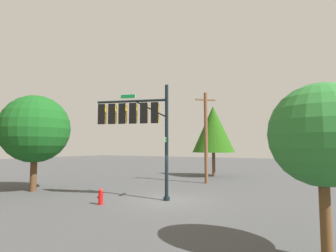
{
  "coord_description": "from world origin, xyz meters",
  "views": [
    {
      "loc": [
        -7.34,
        13.27,
        2.99
      ],
      "look_at": [
        -0.27,
        0.33,
        4.15
      ],
      "focal_mm": 28.46,
      "sensor_mm": 36.0,
      "label": 1
    }
  ],
  "objects_px": {
    "tree_mid": "(213,129)",
    "tree_far": "(322,135)",
    "utility_pole": "(206,136)",
    "tree_near": "(35,129)",
    "signal_pole_assembly": "(136,119)",
    "fire_hydrant": "(101,197)"
  },
  "relations": [
    {
      "from": "tree_mid",
      "to": "tree_far",
      "type": "relative_size",
      "value": 1.52
    },
    {
      "from": "signal_pole_assembly",
      "to": "fire_hydrant",
      "type": "xyz_separation_m",
      "value": [
        0.69,
        2.09,
        -4.23
      ]
    },
    {
      "from": "signal_pole_assembly",
      "to": "fire_hydrant",
      "type": "bearing_deg",
      "value": 71.78
    },
    {
      "from": "tree_mid",
      "to": "tree_far",
      "type": "xyz_separation_m",
      "value": [
        -9.19,
        17.78,
        -1.5
      ]
    },
    {
      "from": "utility_pole",
      "to": "fire_hydrant",
      "type": "relative_size",
      "value": 9.1
    },
    {
      "from": "tree_mid",
      "to": "tree_far",
      "type": "distance_m",
      "value": 20.07
    },
    {
      "from": "signal_pole_assembly",
      "to": "tree_mid",
      "type": "xyz_separation_m",
      "value": [
        -0.15,
        -13.35,
        0.17
      ]
    },
    {
      "from": "utility_pole",
      "to": "signal_pole_assembly",
      "type": "bearing_deg",
      "value": 81.27
    },
    {
      "from": "signal_pole_assembly",
      "to": "tree_near",
      "type": "bearing_deg",
      "value": 8.53
    },
    {
      "from": "signal_pole_assembly",
      "to": "fire_hydrant",
      "type": "distance_m",
      "value": 4.77
    },
    {
      "from": "tree_near",
      "to": "tree_mid",
      "type": "relative_size",
      "value": 0.91
    },
    {
      "from": "tree_mid",
      "to": "tree_far",
      "type": "bearing_deg",
      "value": 117.32
    },
    {
      "from": "fire_hydrant",
      "to": "tree_near",
      "type": "relative_size",
      "value": 0.13
    },
    {
      "from": "utility_pole",
      "to": "tree_near",
      "type": "height_order",
      "value": "utility_pole"
    },
    {
      "from": "signal_pole_assembly",
      "to": "tree_far",
      "type": "bearing_deg",
      "value": 154.63
    },
    {
      "from": "signal_pole_assembly",
      "to": "tree_far",
      "type": "relative_size",
      "value": 1.39
    },
    {
      "from": "fire_hydrant",
      "to": "tree_mid",
      "type": "height_order",
      "value": "tree_mid"
    },
    {
      "from": "utility_pole",
      "to": "tree_far",
      "type": "distance_m",
      "value": 15.04
    },
    {
      "from": "tree_far",
      "to": "fire_hydrant",
      "type": "bearing_deg",
      "value": -13.11
    },
    {
      "from": "utility_pole",
      "to": "tree_far",
      "type": "bearing_deg",
      "value": 122.5
    },
    {
      "from": "tree_near",
      "to": "tree_far",
      "type": "distance_m",
      "value": 17.31
    },
    {
      "from": "utility_pole",
      "to": "tree_near",
      "type": "xyz_separation_m",
      "value": [
        8.89,
        9.39,
        0.31
      ]
    }
  ]
}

